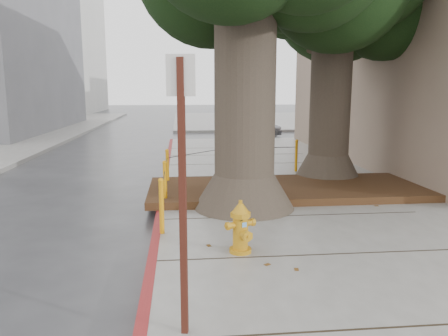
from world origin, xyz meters
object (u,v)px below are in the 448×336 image
object	(u,v)px
fire_hydrant	(241,227)
signpost	(182,183)
car_silver	(251,126)
car_red	(353,124)

from	to	relation	value
fire_hydrant	signpost	world-z (taller)	signpost
signpost	car_silver	size ratio (longest dim) A/B	0.80
fire_hydrant	car_silver	world-z (taller)	car_silver
fire_hydrant	car_red	bearing A→B (deg)	41.68
car_silver	fire_hydrant	bearing A→B (deg)	165.60
car_red	car_silver	bearing A→B (deg)	98.46
car_silver	car_red	size ratio (longest dim) A/B	0.88
fire_hydrant	car_silver	distance (m)	17.51
car_red	signpost	bearing A→B (deg)	155.80
signpost	car_silver	bearing A→B (deg)	91.12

